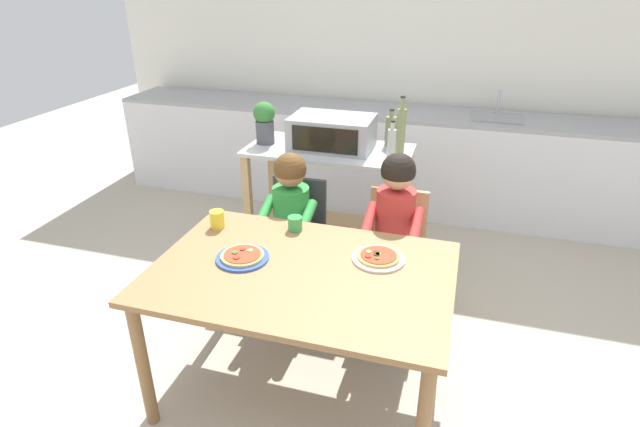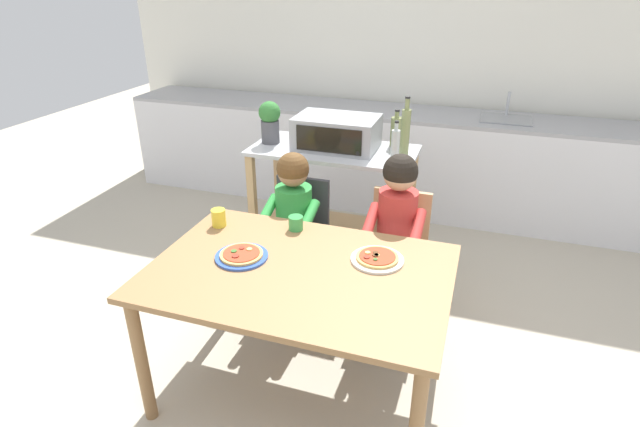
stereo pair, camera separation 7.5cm
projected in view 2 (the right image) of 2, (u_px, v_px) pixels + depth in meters
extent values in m
plane|color=#B7AD99|center=(356.00, 277.00, 3.60)|extent=(11.16, 11.16, 0.00)
cube|color=white|center=(411.00, 48.00, 4.48)|extent=(5.58, 0.12, 2.70)
cube|color=silver|center=(395.00, 161.00, 4.54)|extent=(5.02, 0.60, 0.85)
cube|color=#9E9EA3|center=(399.00, 113.00, 4.35)|extent=(5.02, 0.60, 0.03)
cube|color=gray|center=(506.00, 120.00, 4.09)|extent=(0.40, 0.33, 0.02)
cylinder|color=#B7BABF|center=(508.00, 104.00, 4.15)|extent=(0.02, 0.02, 0.20)
cube|color=#B7BABF|center=(334.00, 150.00, 3.33)|extent=(1.09, 0.53, 0.02)
cube|color=tan|center=(333.00, 228.00, 3.58)|extent=(1.00, 0.49, 0.02)
cube|color=tan|center=(253.00, 216.00, 3.48)|extent=(0.05, 0.05, 0.89)
cube|color=tan|center=(398.00, 238.00, 3.19)|extent=(0.05, 0.05, 0.89)
cube|color=tan|center=(279.00, 191.00, 3.86)|extent=(0.05, 0.05, 0.89)
cube|color=tan|center=(410.00, 209.00, 3.57)|extent=(0.05, 0.05, 0.89)
cube|color=#999BA0|center=(337.00, 132.00, 3.29)|extent=(0.53, 0.35, 0.21)
cube|color=black|center=(329.00, 140.00, 3.14)|extent=(0.43, 0.01, 0.16)
cylinder|color=black|center=(357.00, 153.00, 3.11)|extent=(0.02, 0.01, 0.02)
cylinder|color=olive|center=(405.00, 133.00, 3.12)|extent=(0.06, 0.06, 0.30)
cylinder|color=olive|center=(407.00, 104.00, 3.04)|extent=(0.03, 0.03, 0.07)
cylinder|color=black|center=(408.00, 97.00, 3.02)|extent=(0.03, 0.03, 0.01)
cylinder|color=#ADB7B2|center=(395.00, 146.00, 3.04)|extent=(0.05, 0.05, 0.20)
cylinder|color=#ADB7B2|center=(396.00, 127.00, 2.99)|extent=(0.02, 0.02, 0.05)
cylinder|color=black|center=(397.00, 122.00, 2.97)|extent=(0.03, 0.03, 0.01)
cylinder|color=olive|center=(396.00, 132.00, 3.33)|extent=(0.07, 0.07, 0.19)
cylinder|color=olive|center=(397.00, 114.00, 3.28)|extent=(0.03, 0.03, 0.04)
cylinder|color=black|center=(397.00, 110.00, 3.27)|extent=(0.03, 0.03, 0.01)
cylinder|color=#4C4C51|center=(270.00, 132.00, 3.40)|extent=(0.12, 0.12, 0.15)
sphere|color=#337533|center=(270.00, 112.00, 3.35)|extent=(0.15, 0.15, 0.15)
cube|color=olive|center=(299.00, 272.00, 2.33)|extent=(1.39, 0.94, 0.03)
cylinder|color=olive|center=(141.00, 361.00, 2.32)|extent=(0.06, 0.06, 0.70)
cylinder|color=olive|center=(226.00, 270.00, 3.03)|extent=(0.06, 0.06, 0.70)
cylinder|color=olive|center=(440.00, 311.00, 2.66)|extent=(0.06, 0.06, 0.70)
cube|color=#333338|center=(295.00, 243.00, 3.14)|extent=(0.36, 0.36, 0.04)
cube|color=#333338|center=(303.00, 205.00, 3.19)|extent=(0.34, 0.03, 0.38)
cylinder|color=#333338|center=(310.00, 290.00, 3.06)|extent=(0.03, 0.03, 0.42)
cylinder|color=#333338|center=(265.00, 281.00, 3.15)|extent=(0.03, 0.03, 0.42)
cylinder|color=#333338|center=(325.00, 265.00, 3.32)|extent=(0.03, 0.03, 0.42)
cylinder|color=#333338|center=(283.00, 258.00, 3.40)|extent=(0.03, 0.03, 0.42)
cube|color=tan|center=(394.00, 260.00, 2.96)|extent=(0.36, 0.36, 0.04)
cube|color=tan|center=(401.00, 219.00, 3.01)|extent=(0.34, 0.03, 0.38)
cylinder|color=tan|center=(412.00, 310.00, 2.88)|extent=(0.03, 0.03, 0.42)
cylinder|color=tan|center=(361.00, 300.00, 2.97)|extent=(0.03, 0.03, 0.42)
cylinder|color=tan|center=(420.00, 282.00, 3.14)|extent=(0.03, 0.03, 0.42)
cylinder|color=tan|center=(373.00, 274.00, 3.22)|extent=(0.03, 0.03, 0.42)
cube|color=#424C6B|center=(297.00, 250.00, 2.98)|extent=(0.10, 0.30, 0.10)
cylinder|color=#424C6B|center=(290.00, 296.00, 2.97)|extent=(0.08, 0.08, 0.44)
cube|color=#424C6B|center=(275.00, 246.00, 3.02)|extent=(0.10, 0.30, 0.10)
cylinder|color=#424C6B|center=(268.00, 291.00, 3.01)|extent=(0.08, 0.08, 0.44)
cylinder|color=green|center=(308.00, 218.00, 2.91)|extent=(0.06, 0.26, 0.15)
cylinder|color=green|center=(267.00, 212.00, 2.98)|extent=(0.06, 0.26, 0.15)
cylinder|color=green|center=(294.00, 213.00, 3.05)|extent=(0.22, 0.22, 0.34)
sphere|color=#A37556|center=(293.00, 171.00, 2.93)|extent=(0.18, 0.18, 0.18)
sphere|color=brown|center=(293.00, 169.00, 2.92)|extent=(0.19, 0.19, 0.19)
cube|color=#424C6B|center=(402.00, 268.00, 2.80)|extent=(0.10, 0.30, 0.10)
cylinder|color=#424C6B|center=(395.00, 317.00, 2.79)|extent=(0.08, 0.08, 0.44)
cube|color=#424C6B|center=(377.00, 264.00, 2.84)|extent=(0.10, 0.30, 0.10)
cylinder|color=#424C6B|center=(370.00, 312.00, 2.83)|extent=(0.08, 0.08, 0.44)
cylinder|color=#BC332D|center=(417.00, 229.00, 2.71)|extent=(0.06, 0.26, 0.15)
cylinder|color=#BC332D|center=(370.00, 222.00, 2.79)|extent=(0.06, 0.26, 0.15)
cylinder|color=#BC332D|center=(397.00, 224.00, 2.85)|extent=(0.22, 0.22, 0.40)
sphere|color=tan|center=(400.00, 174.00, 2.72)|extent=(0.18, 0.18, 0.18)
sphere|color=black|center=(400.00, 171.00, 2.71)|extent=(0.19, 0.19, 0.19)
cylinder|color=#3356B7|center=(242.00, 256.00, 2.42)|extent=(0.26, 0.26, 0.01)
cylinder|color=tan|center=(241.00, 254.00, 2.42)|extent=(0.21, 0.21, 0.01)
cylinder|color=#B23D23|center=(241.00, 253.00, 2.41)|extent=(0.18, 0.18, 0.00)
cylinder|color=maroon|center=(242.00, 248.00, 2.45)|extent=(0.03, 0.03, 0.01)
cylinder|color=maroon|center=(235.00, 256.00, 2.38)|extent=(0.03, 0.03, 0.01)
cylinder|color=#386628|center=(234.00, 251.00, 2.42)|extent=(0.03, 0.03, 0.01)
cylinder|color=#DBC666|center=(249.00, 249.00, 2.44)|extent=(0.03, 0.03, 0.01)
cylinder|color=white|center=(377.00, 260.00, 2.39)|extent=(0.25, 0.25, 0.01)
cylinder|color=tan|center=(377.00, 257.00, 2.39)|extent=(0.20, 0.20, 0.01)
cylinder|color=#B23D23|center=(377.00, 256.00, 2.39)|extent=(0.17, 0.17, 0.00)
cylinder|color=#DBC666|center=(368.00, 253.00, 2.41)|extent=(0.03, 0.03, 0.01)
cylinder|color=#563319|center=(375.00, 252.00, 2.41)|extent=(0.03, 0.03, 0.01)
cylinder|color=#DBC666|center=(377.00, 255.00, 2.38)|extent=(0.03, 0.03, 0.01)
cylinder|color=maroon|center=(367.00, 257.00, 2.37)|extent=(0.03, 0.03, 0.01)
cylinder|color=#563319|center=(375.00, 255.00, 2.38)|extent=(0.03, 0.03, 0.01)
cylinder|color=#386628|center=(375.00, 259.00, 2.35)|extent=(0.02, 0.02, 0.01)
cylinder|color=yellow|center=(219.00, 218.00, 2.71)|extent=(0.08, 0.08, 0.10)
cylinder|color=green|center=(296.00, 223.00, 2.67)|extent=(0.08, 0.08, 0.08)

